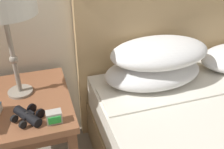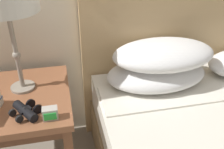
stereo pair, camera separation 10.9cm
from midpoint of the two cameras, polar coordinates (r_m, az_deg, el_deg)
nightstand at (r=1.49m, az=-22.41°, el=-8.01°), size 0.58×0.58×0.57m
binoculars_pair at (r=1.29m, az=-20.24°, el=-8.54°), size 0.16×0.16×0.05m
alarm_clock at (r=1.24m, az=-15.02°, el=-9.03°), size 0.07×0.05×0.06m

